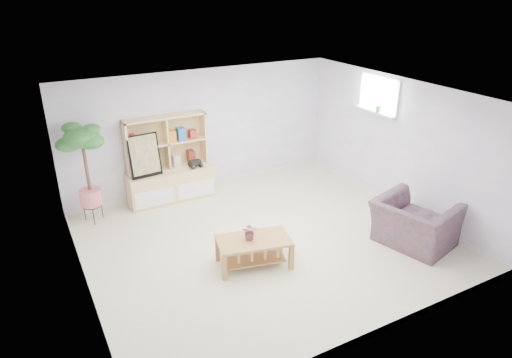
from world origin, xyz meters
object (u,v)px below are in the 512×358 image
coffee_table (254,252)px  armchair (415,220)px  storage_unit (169,160)px  floor_tree (87,174)px

coffee_table → armchair: size_ratio=0.92×
storage_unit → coffee_table: bearing=-82.9°
floor_tree → armchair: 5.45m
storage_unit → armchair: size_ratio=1.41×
armchair → storage_unit: bearing=25.2°
floor_tree → armchair: floor_tree is taller
coffee_table → floor_tree: size_ratio=0.60×
armchair → coffee_table: bearing=59.8°
storage_unit → coffee_table: (0.34, -2.73, -0.60)m
storage_unit → floor_tree: size_ratio=0.92×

